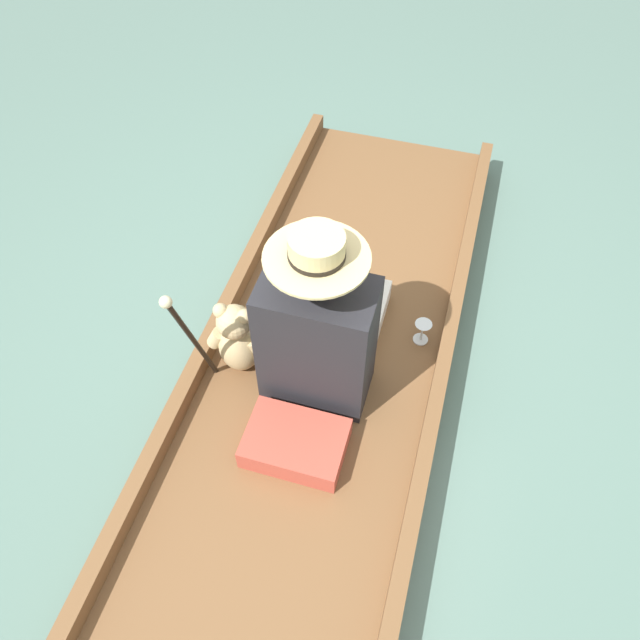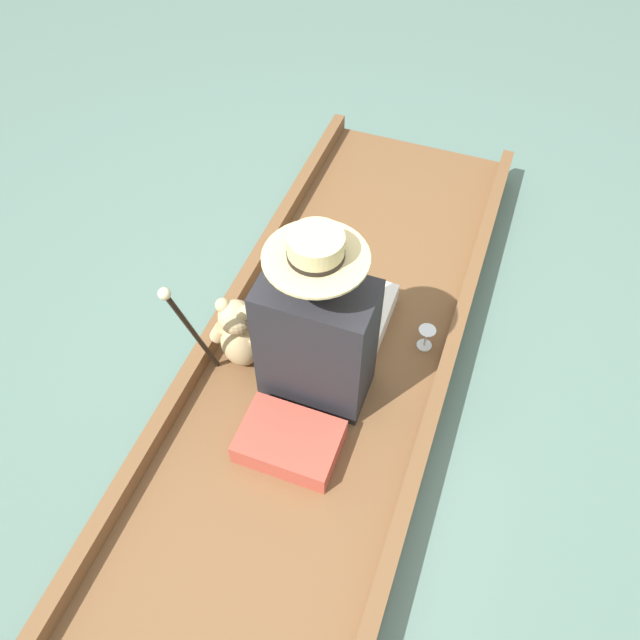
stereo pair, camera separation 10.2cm
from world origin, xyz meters
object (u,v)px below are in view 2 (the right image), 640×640
Objects in this scene: teddy_bear at (239,335)px; wine_glass at (427,334)px; seated_person at (322,328)px; walking_cane at (188,326)px.

teddy_bear is 0.80m from wine_glass.
seated_person reaches higher than walking_cane.
seated_person reaches higher than teddy_bear.
seated_person reaches higher than wine_glass.
walking_cane is at bearing -146.97° from wine_glass.
wine_glass is at bearing 49.42° from seated_person.
teddy_bear reaches higher than wine_glass.
teddy_bear is 3.42× the size of wine_glass.
teddy_bear is at bearing 62.35° from walking_cane.
seated_person is 0.51m from walking_cane.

